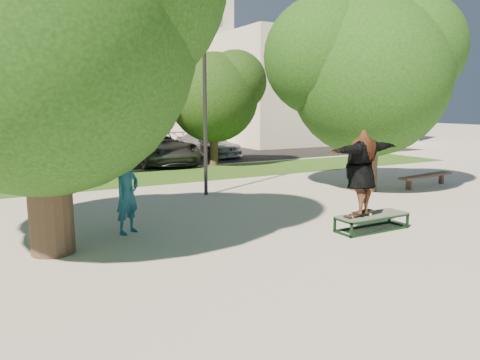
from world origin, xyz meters
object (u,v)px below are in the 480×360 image
lamppost (205,96)px  grind_box (372,222)px  car_silver_b (208,144)px  bystander (127,194)px  tree_right (366,67)px  car_grey (160,148)px  bench (426,177)px  tree_left (32,19)px

lamppost → grind_box: 6.70m
car_silver_b → bystander: bearing=-133.0°
lamppost → car_silver_b: 11.76m
tree_right → grind_box: 6.50m
car_grey → tree_right: bearing=-69.3°
tree_right → bench: bearing=-11.5°
tree_left → bystander: (1.79, 0.60, -3.51)m
lamppost → tree_right: bearing=-21.3°
lamppost → car_grey: 8.95m
tree_right → grind_box: tree_right is taller
bystander → bench: (11.00, 0.86, -0.55)m
tree_right → grind_box: (-3.42, -3.91, -3.90)m
tree_left → car_silver_b: 17.98m
bench → tree_left: bearing=179.3°
grind_box → bench: 6.89m
lamppost → car_silver_b: (5.00, 10.36, -2.46)m
tree_left → lamppost: 6.70m
lamppost → grind_box: lamppost is taller
tree_left → bench: bearing=6.5°
tree_left → grind_box: (6.79, -1.92, -4.23)m
grind_box → car_grey: bearing=90.0°
lamppost → bystander: lamppost is taller
lamppost → bench: 8.37m
tree_right → bystander: tree_right is taller
lamppost → bystander: bearing=-136.7°
tree_right → tree_left: bearing=-169.0°
tree_right → lamppost: size_ratio=1.07×
tree_left → bench: (12.79, 1.46, -4.06)m
grind_box → car_silver_b: car_silver_b is taller
tree_left → tree_right: bearing=11.0°
tree_right → bystander: size_ratio=3.57×
tree_right → lamppost: (-4.92, 1.92, -0.94)m
bystander → bench: size_ratio=0.65×
tree_left → grind_box: tree_left is taller
lamppost → grind_box: (1.50, -5.82, -2.96)m
grind_box → tree_right: bearing=48.8°
tree_left → tree_right: (10.21, 1.99, -0.33)m
bystander → car_grey: 12.82m
lamppost → car_grey: (1.50, 8.50, -2.35)m
car_grey → tree_left: bearing=-116.2°
tree_right → car_silver_b: size_ratio=1.37×
tree_left → tree_right: tree_left is taller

